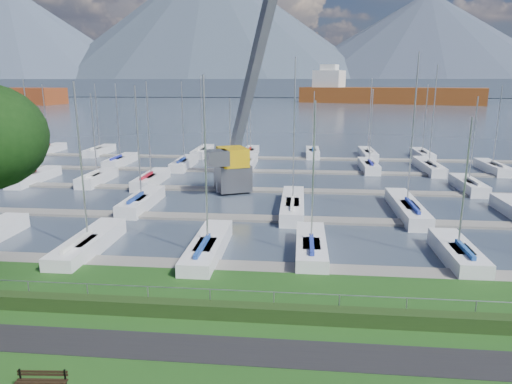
# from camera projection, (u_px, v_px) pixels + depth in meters

# --- Properties ---
(path) EXTENTS (160.00, 2.00, 0.04)m
(path) POSITION_uv_depth(u_px,v_px,m) (220.00, 350.00, 18.60)
(path) COLOR black
(path) RESTS_ON grass
(water) EXTENTS (800.00, 540.00, 0.20)m
(water) POSITION_uv_depth(u_px,v_px,m) (296.00, 100.00, 272.99)
(water) COLOR #3B4656
(hedge) EXTENTS (80.00, 0.70, 0.70)m
(hedge) POSITION_uv_depth(u_px,v_px,m) (230.00, 311.00, 21.03)
(hedge) COLOR #1F3613
(hedge) RESTS_ON grass
(fence) EXTENTS (80.00, 0.04, 0.04)m
(fence) POSITION_uv_depth(u_px,v_px,m) (231.00, 290.00, 21.22)
(fence) COLOR #919399
(fence) RESTS_ON grass
(foothill) EXTENTS (900.00, 80.00, 12.00)m
(foothill) POSITION_uv_depth(u_px,v_px,m) (298.00, 87.00, 339.15)
(foothill) COLOR #3F4A5C
(foothill) RESTS_ON water
(mountains) EXTENTS (1190.00, 360.00, 115.00)m
(mountains) POSITION_uv_depth(u_px,v_px,m) (308.00, 39.00, 400.97)
(mountains) COLOR #40515E
(mountains) RESTS_ON water
(docks) EXTENTS (90.00, 41.60, 0.25)m
(docks) POSITION_uv_depth(u_px,v_px,m) (269.00, 190.00, 46.69)
(docks) COLOR slate
(docks) RESTS_ON water
(bench_left) EXTENTS (1.83, 0.56, 0.85)m
(bench_left) POSITION_uv_depth(u_px,v_px,m) (41.00, 382.00, 15.95)
(bench_left) COLOR black
(bench_left) RESTS_ON grass
(crane) EXTENTS (7.92, 12.84, 22.35)m
(crane) POSITION_uv_depth(u_px,v_px,m) (238.00, 135.00, 46.30)
(crane) COLOR #5C5D63
(crane) RESTS_ON water
(cargo_ship_mid) EXTENTS (89.62, 46.44, 21.50)m
(cargo_ship_mid) POSITION_uv_depth(u_px,v_px,m) (380.00, 95.00, 229.33)
(cargo_ship_mid) COLOR brown
(cargo_ship_mid) RESTS_ON water
(sailboat_fleet) EXTENTS (75.45, 49.25, 13.47)m
(sailboat_fleet) POSITION_uv_depth(u_px,v_px,m) (266.00, 134.00, 47.30)
(sailboat_fleet) COLOR #A71D16
(sailboat_fleet) RESTS_ON water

